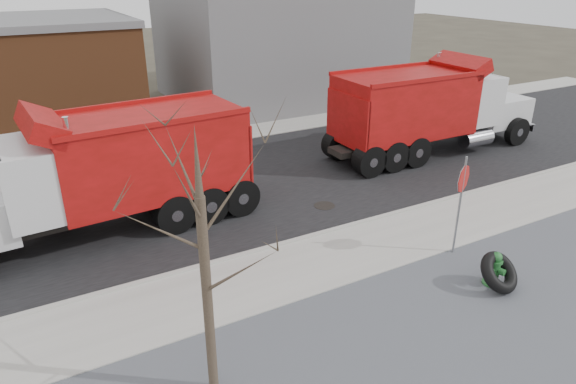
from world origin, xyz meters
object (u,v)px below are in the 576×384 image
dump_truck_red_a (429,106)px  dump_truck_red_b (108,169)px  truck_tire (499,272)px  fire_hydrant (495,270)px  stop_sign (462,189)px

dump_truck_red_a → dump_truck_red_b: size_ratio=1.05×
dump_truck_red_b → dump_truck_red_a: bearing=179.6°
truck_tire → dump_truck_red_a: (5.57, 8.61, 1.53)m
fire_hydrant → dump_truck_red_a: dump_truck_red_a is taller
dump_truck_red_b → stop_sign: bearing=138.9°
fire_hydrant → dump_truck_red_a: 10.18m
truck_tire → stop_sign: bearing=78.9°
fire_hydrant → truck_tire: size_ratio=0.75×
dump_truck_red_a → truck_tire: bearing=-122.4°
fire_hydrant → stop_sign: (0.28, 1.62, 1.51)m
dump_truck_red_a → dump_truck_red_b: bearing=-175.8°
dump_truck_red_a → dump_truck_red_b: (-13.12, -0.85, -0.02)m
stop_sign → dump_truck_red_a: 8.57m
fire_hydrant → stop_sign: 2.23m
truck_tire → dump_truck_red_a: 10.36m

